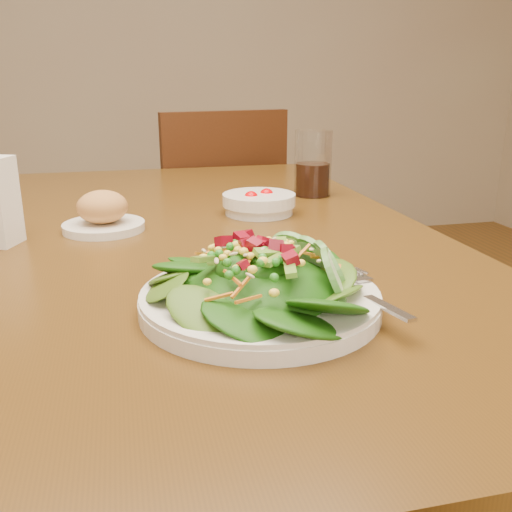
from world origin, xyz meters
The scene contains 6 objects.
dining_table centered at (0.00, 0.00, 0.65)m, with size 0.90×1.40×0.75m.
chair_far centered at (0.21, 0.88, 0.48)m, with size 0.48×0.49×0.91m.
salad_plate centered at (0.08, -0.37, 0.78)m, with size 0.28×0.28×0.08m.
bread_plate centered at (-0.12, 0.04, 0.78)m, with size 0.14×0.14×0.07m.
tomato_bowl centered at (0.18, 0.10, 0.77)m, with size 0.14×0.14×0.05m.
drinking_glass centered at (0.34, 0.24, 0.81)m, with size 0.08×0.08×0.14m.
Camera 1 is at (-0.08, -0.96, 1.01)m, focal length 40.00 mm.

